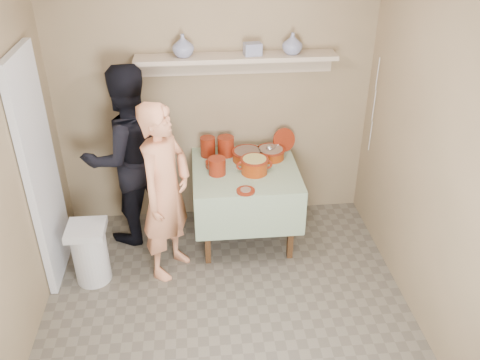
{
  "coord_description": "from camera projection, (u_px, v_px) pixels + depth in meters",
  "views": [
    {
      "loc": [
        -0.19,
        -2.79,
        3.03
      ],
      "look_at": [
        0.15,
        0.75,
        0.95
      ],
      "focal_mm": 38.0,
      "sensor_mm": 36.0,
      "label": 1
    }
  ],
  "objects": [
    {
      "name": "person_cook",
      "position": [
        166.0,
        192.0,
        4.24
      ],
      "size": [
        0.63,
        0.7,
        1.6
      ],
      "primitive_type": "imported",
      "rotation": [
        0.0,
        0.0,
        1.03
      ],
      "color": "#E08C61",
      "rests_on": "ground"
    },
    {
      "name": "vase_right",
      "position": [
        292.0,
        44.0,
        4.47
      ],
      "size": [
        0.22,
        0.22,
        0.19
      ],
      "primitive_type": "imported",
      "rotation": [
        0.0,
        0.0,
        0.28
      ],
      "color": "navy",
      "rests_on": "wall_shelf"
    },
    {
      "name": "cazuela_meat_b",
      "position": [
        271.0,
        152.0,
        4.83
      ],
      "size": [
        0.28,
        0.28,
        0.1
      ],
      "color": "#712004",
      "rests_on": "serving_table"
    },
    {
      "name": "front_plate",
      "position": [
        246.0,
        191.0,
        4.32
      ],
      "size": [
        0.16,
        0.16,
        0.03
      ],
      "color": "#6A1607",
      "rests_on": "serving_table"
    },
    {
      "name": "ceramic_box",
      "position": [
        253.0,
        49.0,
        4.46
      ],
      "size": [
        0.17,
        0.13,
        0.11
      ],
      "primitive_type": "cube",
      "rotation": [
        0.0,
        0.0,
        0.15
      ],
      "color": "navy",
      "rests_on": "wall_shelf"
    },
    {
      "name": "wall_shelf",
      "position": [
        236.0,
        59.0,
        4.53
      ],
      "size": [
        1.8,
        0.25,
        0.21
      ],
      "color": "tan",
      "rests_on": "room_shell"
    },
    {
      "name": "electrical_cord",
      "position": [
        374.0,
        106.0,
        4.71
      ],
      "size": [
        0.01,
        0.05,
        0.9
      ],
      "color": "silver",
      "rests_on": "wall_shelf"
    },
    {
      "name": "empty_bowl",
      "position": [
        215.0,
        164.0,
        4.7
      ],
      "size": [
        0.18,
        0.18,
        0.05
      ],
      "primitive_type": "cylinder",
      "color": "#6A1607",
      "rests_on": "serving_table"
    },
    {
      "name": "propped_lid",
      "position": [
        284.0,
        140.0,
        4.92
      ],
      "size": [
        0.25,
        0.16,
        0.22
      ],
      "primitive_type": "cylinder",
      "rotation": [
        1.22,
        0.0,
        0.31
      ],
      "color": "#6A1607",
      "rests_on": "serving_table"
    },
    {
      "name": "plate_stack_b",
      "position": [
        226.0,
        146.0,
        4.86
      ],
      "size": [
        0.16,
        0.16,
        0.19
      ],
      "primitive_type": "cylinder",
      "color": "#6A1607",
      "rests_on": "serving_table"
    },
    {
      "name": "ground",
      "position": [
        230.0,
        335.0,
        3.94
      ],
      "size": [
        3.5,
        3.5,
        0.0
      ],
      "primitive_type": "plane",
      "color": "#615A4C",
      "rests_on": "ground"
    },
    {
      "name": "trash_bin",
      "position": [
        90.0,
        253.0,
        4.36
      ],
      "size": [
        0.32,
        0.32,
        0.56
      ],
      "color": "silver",
      "rests_on": "ground"
    },
    {
      "name": "serving_table",
      "position": [
        245.0,
        179.0,
        4.74
      ],
      "size": [
        0.97,
        0.97,
        0.76
      ],
      "color": "#4C2D16",
      "rests_on": "ground"
    },
    {
      "name": "ladle",
      "position": [
        270.0,
        149.0,
        4.78
      ],
      "size": [
        0.08,
        0.26,
        0.19
      ],
      "color": "silver",
      "rests_on": "cazuela_meat_b"
    },
    {
      "name": "room_shell",
      "position": [
        228.0,
        150.0,
        3.13
      ],
      "size": [
        3.04,
        3.54,
        2.62
      ],
      "color": "#8F7958",
      "rests_on": "ground"
    },
    {
      "name": "vase_left",
      "position": [
        183.0,
        46.0,
        4.39
      ],
      "size": [
        0.27,
        0.27,
        0.2
      ],
      "primitive_type": "imported",
      "rotation": [
        0.0,
        0.0,
        0.87
      ],
      "color": "navy",
      "rests_on": "wall_shelf"
    },
    {
      "name": "person_helper",
      "position": [
        128.0,
        156.0,
        4.65
      ],
      "size": [
        1.05,
        0.96,
        1.74
      ],
      "primitive_type": "imported",
      "rotation": [
        0.0,
        0.0,
        -2.69
      ],
      "color": "black",
      "rests_on": "ground"
    },
    {
      "name": "cazuela_meat_a",
      "position": [
        247.0,
        154.0,
        4.79
      ],
      "size": [
        0.3,
        0.3,
        0.1
      ],
      "color": "#712004",
      "rests_on": "serving_table"
    },
    {
      "name": "plate_stack_a",
      "position": [
        208.0,
        147.0,
        4.85
      ],
      "size": [
        0.14,
        0.14,
        0.19
      ],
      "primitive_type": "cylinder",
      "color": "#6A1607",
      "rests_on": "serving_table"
    },
    {
      "name": "cazuela_rice",
      "position": [
        254.0,
        164.0,
        4.57
      ],
      "size": [
        0.33,
        0.25,
        0.14
      ],
      "color": "#712004",
      "rests_on": "serving_table"
    },
    {
      "name": "tile_panel",
      "position": [
        41.0,
        172.0,
        4.13
      ],
      "size": [
        0.06,
        0.7,
        2.0
      ],
      "primitive_type": "cube",
      "color": "silver",
      "rests_on": "ground"
    },
    {
      "name": "bowl_stack",
      "position": [
        217.0,
        166.0,
        4.55
      ],
      "size": [
        0.16,
        0.16,
        0.16
      ],
      "primitive_type": "cylinder",
      "color": "#6A1607",
      "rests_on": "serving_table"
    }
  ]
}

